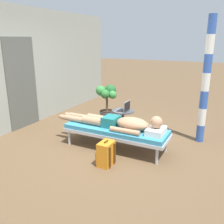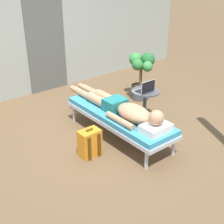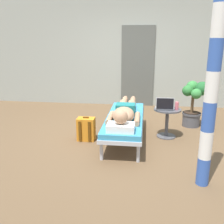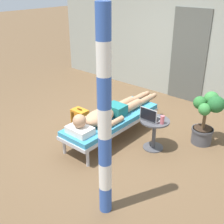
{
  "view_description": "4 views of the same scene",
  "coord_description": "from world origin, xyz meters",
  "views": [
    {
      "loc": [
        -3.76,
        -2.02,
        1.99
      ],
      "look_at": [
        0.15,
        -0.03,
        0.68
      ],
      "focal_mm": 39.13,
      "sensor_mm": 36.0,
      "label": 1
    },
    {
      "loc": [
        -2.72,
        -3.43,
        2.55
      ],
      "look_at": [
        -0.12,
        -0.21,
        0.51
      ],
      "focal_mm": 50.51,
      "sensor_mm": 36.0,
      "label": 2
    },
    {
      "loc": [
        0.41,
        -4.47,
        1.72
      ],
      "look_at": [
        -0.17,
        -0.04,
        0.45
      ],
      "focal_mm": 41.63,
      "sensor_mm": 36.0,
      "label": 3
    },
    {
      "loc": [
        2.94,
        -3.49,
        2.61
      ],
      "look_at": [
        0.19,
        -0.29,
        0.6
      ],
      "focal_mm": 45.59,
      "sensor_mm": 36.0,
      "label": 4
    }
  ],
  "objects": [
    {
      "name": "drink_glass",
      "position": [
        0.96,
        0.02,
        0.59
      ],
      "size": [
        0.06,
        0.06,
        0.14
      ],
      "primitive_type": "cylinder",
      "color": "#D86672",
      "rests_on": "side_table"
    },
    {
      "name": "house_door_panel",
      "position": [
        0.2,
        2.29,
        1.02
      ],
      "size": [
        0.84,
        0.03,
        2.04
      ],
      "primitive_type": "cube",
      "color": "#545651",
      "rests_on": "ground"
    },
    {
      "name": "laptop",
      "position": [
        0.75,
        -0.0,
        0.58
      ],
      "size": [
        0.31,
        0.24,
        0.23
      ],
      "color": "#A5A8AD",
      "rests_on": "side_table"
    },
    {
      "name": "ground_plane",
      "position": [
        0.0,
        0.0,
        0.0
      ],
      "size": [
        40.0,
        40.0,
        0.0
      ],
      "primitive_type": "plane",
      "color": "brown"
    },
    {
      "name": "lounge_chair",
      "position": [
        0.07,
        -0.15,
        0.35
      ],
      "size": [
        0.64,
        1.97,
        0.42
      ],
      "color": "#B7B7BC",
      "rests_on": "ground"
    },
    {
      "name": "person_reclining",
      "position": [
        0.07,
        -0.23,
        0.52
      ],
      "size": [
        0.53,
        2.17,
        0.32
      ],
      "color": "white",
      "rests_on": "lounge_chair"
    },
    {
      "name": "potted_plant",
      "position": [
        1.38,
        0.74,
        0.51
      ],
      "size": [
        0.52,
        0.53,
        0.92
      ],
      "color": "#4C4C51",
      "rests_on": "ground"
    },
    {
      "name": "house_wall_back",
      "position": [
        0.07,
        2.4,
        1.35
      ],
      "size": [
        7.6,
        0.2,
        2.7
      ],
      "primitive_type": "cube",
      "color": "#999E93",
      "rests_on": "ground"
    },
    {
      "name": "porch_post",
      "position": [
        1.14,
        -1.52,
        1.21
      ],
      "size": [
        0.15,
        0.15,
        2.42
      ],
      "color": "#3359B2",
      "rests_on": "ground"
    },
    {
      "name": "side_table",
      "position": [
        0.81,
        0.05,
        0.36
      ],
      "size": [
        0.48,
        0.48,
        0.52
      ],
      "color": "#4C4C51",
      "rests_on": "ground"
    },
    {
      "name": "backpack",
      "position": [
        -0.59,
        -0.29,
        0.2
      ],
      "size": [
        0.3,
        0.26,
        0.42
      ],
      "color": "orange",
      "rests_on": "ground"
    }
  ]
}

